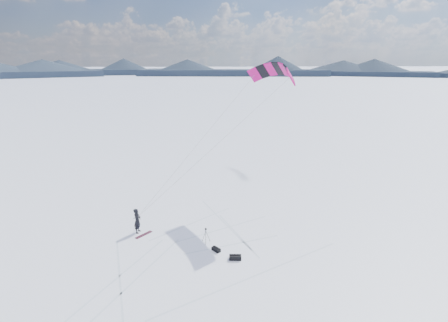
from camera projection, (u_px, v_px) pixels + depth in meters
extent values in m
plane|color=white|center=(182.00, 250.00, 22.42)|extent=(1800.00, 1800.00, 0.00)
cube|color=#1A2334|center=(346.00, 73.00, 306.10)|extent=(152.40, 113.97, 4.34)
cone|color=#1A2334|center=(346.00, 71.00, 305.46)|extent=(87.43, 87.43, 8.00)
cube|color=#1A2334|center=(230.00, 73.00, 327.63)|extent=(155.54, 70.36, 4.34)
cone|color=#1A2334|center=(230.00, 70.00, 326.99)|extent=(74.14, 74.14, 8.00)
cube|color=#1A2334|center=(117.00, 73.00, 312.27)|extent=(155.54, 70.36, 4.34)
cone|color=#1A2334|center=(117.00, 71.00, 311.63)|extent=(74.14, 74.14, 8.00)
cube|color=silver|center=(93.00, 297.00, 17.95)|extent=(6.00, 0.12, 0.01)
cube|color=silver|center=(130.00, 269.00, 20.36)|extent=(3.52, 7.29, 0.01)
cube|color=silver|center=(159.00, 247.00, 22.77)|extent=(6.45, 7.79, 0.01)
cube|color=silver|center=(183.00, 229.00, 25.18)|extent=(11.66, 3.07, 0.01)
cube|color=silver|center=(213.00, 272.00, 20.02)|extent=(1.27, 5.91, 0.01)
cube|color=silver|center=(233.00, 250.00, 22.43)|extent=(6.52, 4.83, 0.01)
cube|color=silver|center=(250.00, 231.00, 24.84)|extent=(8.85, 4.87, 0.01)
cube|color=silver|center=(110.00, 294.00, 18.16)|extent=(0.79, 11.99, 0.01)
cube|color=silver|center=(145.00, 267.00, 20.58)|extent=(5.61, 2.36, 0.01)
imported|color=black|center=(138.00, 232.00, 24.75)|extent=(0.64, 0.81, 1.94)
cube|color=maroon|center=(144.00, 235.00, 24.34)|extent=(1.23, 1.15, 0.04)
cylinder|color=black|center=(208.00, 236.00, 23.25)|extent=(0.34, 0.14, 0.96)
cylinder|color=black|center=(204.00, 236.00, 23.26)|extent=(0.28, 0.24, 0.96)
cylinder|color=black|center=(206.00, 238.00, 23.02)|extent=(0.09, 0.35, 0.96)
cylinder|color=black|center=(206.00, 233.00, 23.08)|extent=(0.03, 0.03, 0.31)
cube|color=black|center=(206.00, 230.00, 23.02)|extent=(0.08, 0.08, 0.04)
cube|color=black|center=(206.00, 229.00, 23.00)|extent=(0.14, 0.12, 0.09)
cylinder|color=black|center=(206.00, 229.00, 23.08)|extent=(0.06, 0.09, 0.06)
cube|color=black|center=(235.00, 257.00, 21.29)|extent=(0.84, 0.49, 0.30)
cylinder|color=black|center=(235.00, 255.00, 21.24)|extent=(0.75, 0.19, 0.07)
cube|color=black|center=(216.00, 249.00, 22.25)|extent=(0.63, 0.70, 0.24)
cylinder|color=black|center=(216.00, 248.00, 22.21)|extent=(0.42, 0.53, 0.07)
cube|color=#CA0A6D|center=(291.00, 77.00, 25.22)|extent=(1.03, 1.15, 1.44)
cube|color=black|center=(288.00, 72.00, 25.90)|extent=(0.88, 1.19, 1.33)
cube|color=#CA0A6D|center=(284.00, 70.00, 26.64)|extent=(1.04, 1.19, 1.21)
cube|color=black|center=(278.00, 69.00, 27.38)|extent=(1.19, 1.17, 1.08)
cube|color=#CA0A6D|center=(271.00, 69.00, 28.10)|extent=(1.31, 1.11, 1.21)
cube|color=black|center=(263.00, 71.00, 28.73)|extent=(1.41, 1.01, 1.33)
cube|color=#CA0A6D|center=(255.00, 75.00, 29.24)|extent=(1.48, 0.86, 1.44)
cylinder|color=gray|center=(215.00, 146.00, 24.81)|extent=(12.22, 2.25, 10.14)
cylinder|color=gray|center=(201.00, 140.00, 26.81)|extent=(10.45, 6.76, 10.14)
cylinder|color=black|center=(137.00, 218.00, 24.39)|extent=(0.52, 0.23, 0.03)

